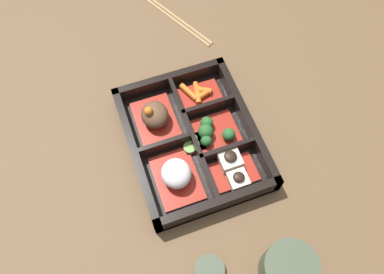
{
  "coord_description": "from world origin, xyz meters",
  "views": [
    {
      "loc": [
        -0.3,
        0.11,
        0.65
      ],
      "look_at": [
        0.0,
        0.0,
        0.03
      ],
      "focal_mm": 35.0,
      "sensor_mm": 36.0,
      "label": 1
    }
  ],
  "objects_px": {
    "bowl_rice": "(176,175)",
    "chopsticks": "(174,17)",
    "tea_cup": "(288,269)",
    "sauce_dish": "(210,270)"
  },
  "relations": [
    {
      "from": "bowl_rice",
      "to": "chopsticks",
      "type": "xyz_separation_m",
      "value": [
        0.38,
        -0.12,
        -0.03
      ]
    },
    {
      "from": "tea_cup",
      "to": "chopsticks",
      "type": "xyz_separation_m",
      "value": [
        0.59,
        -0.01,
        -0.03
      ]
    },
    {
      "from": "bowl_rice",
      "to": "chopsticks",
      "type": "distance_m",
      "value": 0.4
    },
    {
      "from": "bowl_rice",
      "to": "tea_cup",
      "type": "bearing_deg",
      "value": -151.35
    },
    {
      "from": "sauce_dish",
      "to": "tea_cup",
      "type": "bearing_deg",
      "value": -110.69
    },
    {
      "from": "bowl_rice",
      "to": "sauce_dish",
      "type": "bearing_deg",
      "value": -179.98
    },
    {
      "from": "chopsticks",
      "to": "sauce_dish",
      "type": "height_order",
      "value": "sauce_dish"
    },
    {
      "from": "tea_cup",
      "to": "bowl_rice",
      "type": "bearing_deg",
      "value": 28.65
    },
    {
      "from": "tea_cup",
      "to": "sauce_dish",
      "type": "height_order",
      "value": "tea_cup"
    },
    {
      "from": "tea_cup",
      "to": "sauce_dish",
      "type": "distance_m",
      "value": 0.12
    }
  ]
}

